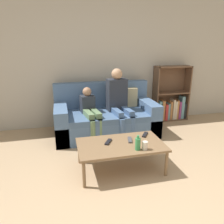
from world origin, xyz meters
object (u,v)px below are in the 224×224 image
Objects in this scene: cup_near at (145,146)px; coffee_table at (121,146)px; bottle at (138,144)px; person_adult at (118,98)px; tv_remote_1 at (145,135)px; couch at (106,118)px; tv_remote_2 at (130,140)px; tv_remote_0 at (108,142)px; person_child at (90,110)px; bookshelf at (170,101)px.

coffee_table is at bearing 137.94° from cup_near.
bottle is at bearing -52.77° from coffee_table.
tv_remote_1 is at bearing -89.95° from person_adult.
tv_remote_2 is (0.08, -1.22, 0.09)m from couch.
couch reaches higher than tv_remote_0.
person_child reaches higher than tv_remote_2.
couch reaches higher than tv_remote_1.
bottle is (0.09, -1.49, 0.16)m from couch.
tv_remote_2 is 0.93× the size of bottle.
couch is 17.31× the size of cup_near.
person_adult reaches higher than person_child.
bookshelf is at bearing 15.47° from couch.
tv_remote_2 is at bearing -86.43° from couch.
bottle is (-0.13, -1.39, -0.23)m from person_adult.
bottle is at bearing 170.47° from cup_near.
bookshelf is at bearing 61.17° from tv_remote_2.
couch is at bearing 19.07° from person_child.
person_adult is at bearing -1.59° from person_child.
person_adult reaches higher than couch.
couch is 10.65× the size of tv_remote_0.
couch is 1.63× the size of coffee_table.
bottle reaches higher than cup_near.
tv_remote_2 is at bearing 28.96° from tv_remote_0.
cup_near is at bearing -83.32° from couch.
person_adult reaches higher than cup_near.
tv_remote_2 is at bearing 92.50° from bottle.
person_child is at bearing 159.32° from tv_remote_1.
cup_near is 0.49m from tv_remote_0.
person_child is (-0.24, 1.12, 0.17)m from coffee_table.
coffee_table is 1.26× the size of person_child.
bottle is (-0.25, -0.39, 0.07)m from tv_remote_1.
couch reaches higher than bottle.
bottle reaches higher than tv_remote_0.
tv_remote_2 reaches higher than coffee_table.
couch is at bearing -164.53° from bookshelf.
person_child is at bearing -152.05° from couch.
bookshelf is 2.19m from tv_remote_2.
couch reaches higher than coffee_table.
cup_near is at bearing -57.97° from tv_remote_2.
tv_remote_2 is at bearing 109.33° from cup_near.
bottle reaches higher than tv_remote_2.
tv_remote_0 is (-1.75, -1.63, -0.03)m from bookshelf.
person_child is (-0.53, -0.07, -0.17)m from person_adult.
person_child is at bearing 122.59° from tv_remote_2.
person_adult is at bearing 76.34° from coffee_table.
person_child is 4.70× the size of bottle.
coffee_table is 1.16m from person_child.
tv_remote_0 is (0.09, -1.05, -0.13)m from person_child.
bookshelf is 2.35m from cup_near.
cup_near is at bearing -9.53° from bottle.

